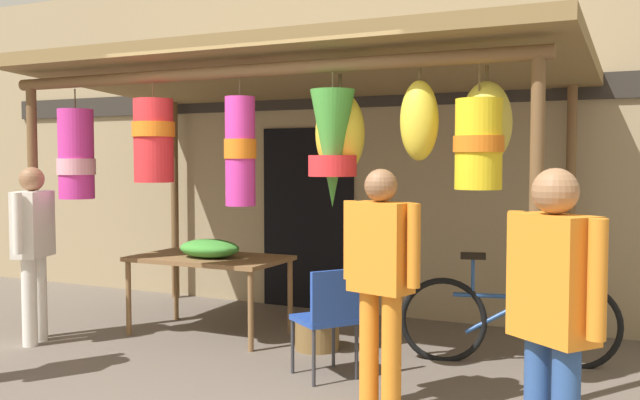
{
  "coord_description": "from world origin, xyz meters",
  "views": [
    {
      "loc": [
        2.75,
        -4.65,
        1.64
      ],
      "look_at": [
        0.18,
        0.78,
        1.3
      ],
      "focal_mm": 39.32,
      "sensor_mm": 36.0,
      "label": 1
    }
  ],
  "objects_px": {
    "flower_heap_on_table": "(210,248)",
    "shopper_by_bananas": "(553,308)",
    "customer_foreground": "(33,240)",
    "wicker_basket_by_table": "(317,335)",
    "parked_bicycle": "(508,321)",
    "folding_chair": "(329,313)",
    "display_table": "(210,263)",
    "passerby_at_right": "(380,269)"
  },
  "relations": [
    {
      "from": "wicker_basket_by_table",
      "to": "customer_foreground",
      "type": "relative_size",
      "value": 0.24
    },
    {
      "from": "parked_bicycle",
      "to": "shopper_by_bananas",
      "type": "distance_m",
      "value": 2.42
    },
    {
      "from": "display_table",
      "to": "flower_heap_on_table",
      "type": "height_order",
      "value": "flower_heap_on_table"
    },
    {
      "from": "flower_heap_on_table",
      "to": "customer_foreground",
      "type": "bearing_deg",
      "value": -145.06
    },
    {
      "from": "flower_heap_on_table",
      "to": "parked_bicycle",
      "type": "xyz_separation_m",
      "value": [
        2.68,
        0.28,
        -0.48
      ]
    },
    {
      "from": "customer_foreground",
      "to": "shopper_by_bananas",
      "type": "bearing_deg",
      "value": -13.48
    },
    {
      "from": "folding_chair",
      "to": "customer_foreground",
      "type": "bearing_deg",
      "value": -176.08
    },
    {
      "from": "display_table",
      "to": "folding_chair",
      "type": "relative_size",
      "value": 1.71
    },
    {
      "from": "wicker_basket_by_table",
      "to": "parked_bicycle",
      "type": "relative_size",
      "value": 0.23
    },
    {
      "from": "folding_chair",
      "to": "customer_foreground",
      "type": "relative_size",
      "value": 0.53
    },
    {
      "from": "passerby_at_right",
      "to": "folding_chair",
      "type": "bearing_deg",
      "value": 142.08
    },
    {
      "from": "display_table",
      "to": "customer_foreground",
      "type": "relative_size",
      "value": 0.91
    },
    {
      "from": "parked_bicycle",
      "to": "passerby_at_right",
      "type": "height_order",
      "value": "passerby_at_right"
    },
    {
      "from": "folding_chair",
      "to": "customer_foreground",
      "type": "height_order",
      "value": "customer_foreground"
    },
    {
      "from": "flower_heap_on_table",
      "to": "shopper_by_bananas",
      "type": "xyz_separation_m",
      "value": [
        3.29,
        -1.99,
        0.12
      ]
    },
    {
      "from": "shopper_by_bananas",
      "to": "passerby_at_right",
      "type": "relative_size",
      "value": 1.01
    },
    {
      "from": "customer_foreground",
      "to": "parked_bicycle",
      "type": "bearing_deg",
      "value": 16.51
    },
    {
      "from": "customer_foreground",
      "to": "passerby_at_right",
      "type": "relative_size",
      "value": 1.0
    },
    {
      "from": "shopper_by_bananas",
      "to": "wicker_basket_by_table",
      "type": "bearing_deg",
      "value": 137.59
    },
    {
      "from": "display_table",
      "to": "customer_foreground",
      "type": "xyz_separation_m",
      "value": [
        -1.22,
        -0.96,
        0.26
      ]
    },
    {
      "from": "display_table",
      "to": "shopper_by_bananas",
      "type": "bearing_deg",
      "value": -31.58
    },
    {
      "from": "parked_bicycle",
      "to": "shopper_by_bananas",
      "type": "relative_size",
      "value": 1.06
    },
    {
      "from": "flower_heap_on_table",
      "to": "folding_chair",
      "type": "bearing_deg",
      "value": -24.52
    },
    {
      "from": "folding_chair",
      "to": "flower_heap_on_table",
      "type": "bearing_deg",
      "value": 155.48
    },
    {
      "from": "display_table",
      "to": "flower_heap_on_table",
      "type": "distance_m",
      "value": 0.18
    },
    {
      "from": "flower_heap_on_table",
      "to": "parked_bicycle",
      "type": "bearing_deg",
      "value": 5.94
    },
    {
      "from": "shopper_by_bananas",
      "to": "flower_heap_on_table",
      "type": "bearing_deg",
      "value": 148.85
    },
    {
      "from": "flower_heap_on_table",
      "to": "shopper_by_bananas",
      "type": "height_order",
      "value": "shopper_by_bananas"
    },
    {
      "from": "flower_heap_on_table",
      "to": "customer_foreground",
      "type": "xyz_separation_m",
      "value": [
        -1.28,
        -0.89,
        0.1
      ]
    },
    {
      "from": "folding_chair",
      "to": "display_table",
      "type": "bearing_deg",
      "value": 154.23
    },
    {
      "from": "shopper_by_bananas",
      "to": "passerby_at_right",
      "type": "height_order",
      "value": "shopper_by_bananas"
    },
    {
      "from": "customer_foreground",
      "to": "shopper_by_bananas",
      "type": "height_order",
      "value": "shopper_by_bananas"
    },
    {
      "from": "wicker_basket_by_table",
      "to": "customer_foreground",
      "type": "distance_m",
      "value": 2.67
    },
    {
      "from": "folding_chair",
      "to": "wicker_basket_by_table",
      "type": "bearing_deg",
      "value": 121.61
    },
    {
      "from": "parked_bicycle",
      "to": "shopper_by_bananas",
      "type": "bearing_deg",
      "value": -74.84
    },
    {
      "from": "display_table",
      "to": "flower_heap_on_table",
      "type": "relative_size",
      "value": 2.4
    },
    {
      "from": "flower_heap_on_table",
      "to": "parked_bicycle",
      "type": "distance_m",
      "value": 2.73
    },
    {
      "from": "flower_heap_on_table",
      "to": "folding_chair",
      "type": "height_order",
      "value": "flower_heap_on_table"
    },
    {
      "from": "wicker_basket_by_table",
      "to": "passerby_at_right",
      "type": "bearing_deg",
      "value": -48.89
    },
    {
      "from": "wicker_basket_by_table",
      "to": "parked_bicycle",
      "type": "bearing_deg",
      "value": 9.41
    },
    {
      "from": "wicker_basket_by_table",
      "to": "passerby_at_right",
      "type": "relative_size",
      "value": 0.24
    },
    {
      "from": "flower_heap_on_table",
      "to": "parked_bicycle",
      "type": "height_order",
      "value": "flower_heap_on_table"
    }
  ]
}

